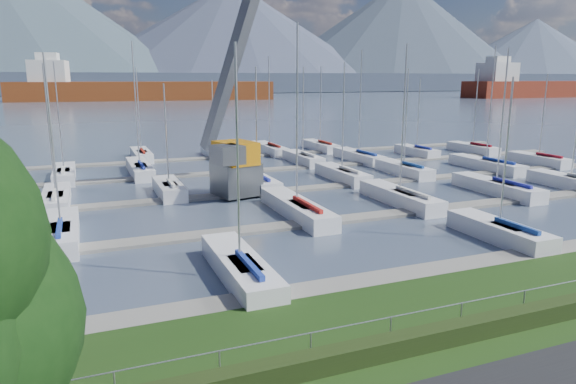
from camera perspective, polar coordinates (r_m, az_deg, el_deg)
water at (r=274.03m, az=-19.89°, el=9.85°), size 800.00×540.00×0.20m
hedge at (r=18.94m, az=14.58°, el=-15.61°), size 80.00×0.70×0.70m
fence at (r=18.85m, az=13.99°, el=-12.83°), size 80.00×0.04×0.04m
foothill at (r=343.84m, az=-20.44°, el=11.29°), size 900.00×80.00×12.00m
mountains at (r=420.34m, az=-20.16°, el=16.98°), size 1190.00×360.00×115.00m
docks at (r=42.04m, az=-7.09°, el=-0.42°), size 90.00×41.60×0.25m
crane at (r=42.38m, az=-5.77°, el=7.32°), size 6.90×13.15×22.35m
cargo_ship_mid at (r=232.14m, az=-16.60°, el=10.67°), size 109.28×30.44×21.50m
cargo_ship_east at (r=287.60m, az=26.00°, el=10.25°), size 87.58×20.19×21.50m
sailboat_fleet at (r=44.62m, az=-10.90°, el=7.44°), size 75.90×49.62×13.23m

